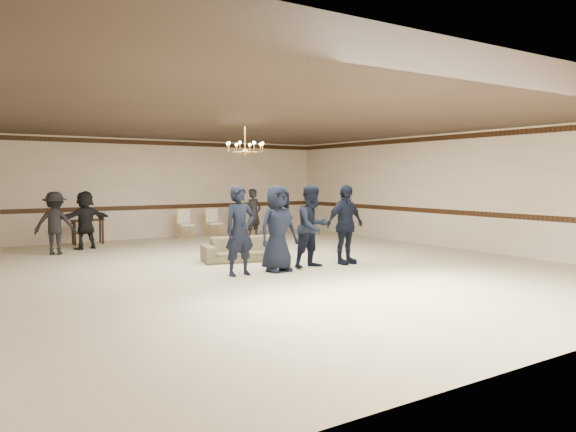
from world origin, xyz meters
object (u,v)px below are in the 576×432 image
Objects in this scene: settee at (244,249)px; banquet_chair_right at (241,222)px; chandelier at (245,138)px; banquet_chair_mid at (214,223)px; banquet_chair_left at (186,224)px; boy_c at (313,226)px; boy_b at (278,229)px; adult_left at (55,223)px; adult_right at (254,214)px; console_table at (88,232)px; boy_d at (345,225)px; boy_a at (240,231)px; adult_mid at (85,220)px.

banquet_chair_right is at bearing 75.23° from settee.
banquet_chair_right is at bearing 62.53° from chandelier.
banquet_chair_left is at bearing -174.66° from banquet_chair_mid.
banquet_chair_mid is at bearing 74.87° from boy_c.
adult_left is at bearing 119.48° from boy_b.
console_table is (-4.79, 1.45, -0.43)m from adult_right.
settee is (-1.69, 1.67, -0.62)m from boy_d.
adult_left reaches higher than banquet_chair_right.
console_table is (-4.00, 0.20, -0.10)m from banquet_chair_mid.
boy_c is at bearing -83.84° from banquet_chair_left.
boy_b is at bearing -99.63° from banquet_chair_mid.
boy_d is at bearing -3.33° from boy_b.
boy_b reaches higher than adult_left.
banquet_chair_mid is at bearing 104.42° from adult_right.
chandelier is 5.73m from banquet_chair_left.
settee is at bearing -119.76° from banquet_chair_right.
settee is 5.04m from adult_left.
boy_b reaches higher than adult_right.
boy_c is 6.79m from adult_left.
boy_d is 6.90m from banquet_chair_right.
settee is at bearing 83.02° from boy_b.
banquet_chair_right is at bearing 76.70° from boy_d.
chandelier is at bearing 55.15° from boy_a.
boy_c reaches higher than console_table.
adult_mid is at bearing 112.20° from boy_c.
boy_d is 1.93× the size of banquet_chair_mid.
adult_mid is 5.12m from adult_right.
boy_a is 0.90m from boy_b.
adult_mid is 1.72× the size of banquet_chair_right.
banquet_chair_left is 2.00m from banquet_chair_right.
adult_right reaches higher than console_table.
boy_c reaches higher than banquet_chair_left.
boy_b is 6.87m from banquet_chair_left.
boy_c is 5.82m from adult_right.
chandelier reaches higher than banquet_chair_left.
boy_c is at bearing -125.04° from adult_right.
boy_b is 6.26m from adult_left.
adult_mid is at bearing -172.84° from banquet_chair_right.
adult_left reaches higher than banquet_chair_mid.
adult_right is (6.00, 0.30, 0.00)m from adult_left.
boy_a is 2.04m from settee.
chandelier is 0.52× the size of boy_a.
chandelier is at bearing 81.86° from boy_b.
settee is 5.42m from banquet_chair_mid.
boy_a is 1.00× the size of boy_b.
boy_a is at bearing -84.80° from console_table.
console_table reaches higher than settee.
settee is 5.19m from banquet_chair_left.
boy_b is at bearing 146.15° from adult_left.
boy_d is at bearing -100.44° from banquet_chair_right.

